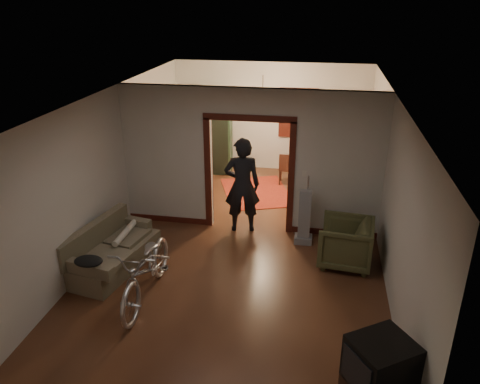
% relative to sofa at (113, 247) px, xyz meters
% --- Properties ---
extents(floor, '(5.00, 8.50, 0.01)m').
position_rel_sofa_xyz_m(floor, '(2.03, 1.18, -0.41)').
color(floor, '#402114').
rests_on(floor, ground).
extents(ceiling, '(5.00, 8.50, 0.01)m').
position_rel_sofa_xyz_m(ceiling, '(2.03, 1.18, 2.39)').
color(ceiling, white).
rests_on(ceiling, floor).
extents(wall_back, '(5.00, 0.02, 2.80)m').
position_rel_sofa_xyz_m(wall_back, '(2.03, 5.43, 0.99)').
color(wall_back, beige).
rests_on(wall_back, floor).
extents(wall_left, '(0.02, 8.50, 2.80)m').
position_rel_sofa_xyz_m(wall_left, '(-0.47, 1.18, 0.99)').
color(wall_left, beige).
rests_on(wall_left, floor).
extents(wall_right, '(0.02, 8.50, 2.80)m').
position_rel_sofa_xyz_m(wall_right, '(4.53, 1.18, 0.99)').
color(wall_right, beige).
rests_on(wall_right, floor).
extents(partition_wall, '(5.00, 0.14, 2.80)m').
position_rel_sofa_xyz_m(partition_wall, '(2.03, 1.93, 0.99)').
color(partition_wall, beige).
rests_on(partition_wall, floor).
extents(door_casing, '(1.74, 0.20, 2.32)m').
position_rel_sofa_xyz_m(door_casing, '(2.03, 1.93, 0.69)').
color(door_casing, '#40150E').
rests_on(door_casing, floor).
extents(far_window, '(0.98, 0.06, 1.28)m').
position_rel_sofa_xyz_m(far_window, '(2.73, 5.39, 1.14)').
color(far_window, black).
rests_on(far_window, wall_back).
extents(chandelier, '(0.24, 0.24, 0.24)m').
position_rel_sofa_xyz_m(chandelier, '(2.03, 3.68, 1.94)').
color(chandelier, '#FFE0A5').
rests_on(chandelier, ceiling).
extents(light_switch, '(0.08, 0.01, 0.12)m').
position_rel_sofa_xyz_m(light_switch, '(3.08, 1.85, 0.84)').
color(light_switch, silver).
rests_on(light_switch, partition_wall).
extents(sofa, '(1.12, 1.89, 0.81)m').
position_rel_sofa_xyz_m(sofa, '(0.00, 0.00, 0.00)').
color(sofa, brown).
rests_on(sofa, floor).
extents(rolled_paper, '(0.11, 0.84, 0.11)m').
position_rel_sofa_xyz_m(rolled_paper, '(0.10, 0.30, 0.12)').
color(rolled_paper, beige).
rests_on(rolled_paper, sofa).
extents(jacket, '(0.44, 0.33, 0.13)m').
position_rel_sofa_xyz_m(jacket, '(0.05, -0.91, 0.27)').
color(jacket, black).
rests_on(jacket, sofa).
extents(bicycle, '(0.72, 1.97, 1.03)m').
position_rel_sofa_xyz_m(bicycle, '(0.88, -0.71, 0.11)').
color(bicycle, silver).
rests_on(bicycle, floor).
extents(armchair, '(0.98, 0.96, 0.81)m').
position_rel_sofa_xyz_m(armchair, '(3.88, 0.83, -0.00)').
color(armchair, '#464728').
rests_on(armchair, floor).
extents(crt_tv, '(0.82, 0.80, 0.53)m').
position_rel_sofa_xyz_m(crt_tv, '(4.11, -2.43, 0.39)').
color(crt_tv, black).
rests_on(crt_tv, tv_stand).
extents(vacuum, '(0.39, 0.35, 1.07)m').
position_rel_sofa_xyz_m(vacuum, '(3.14, 1.47, 0.13)').
color(vacuum, gray).
rests_on(vacuum, floor).
extents(person, '(0.77, 0.59, 1.90)m').
position_rel_sofa_xyz_m(person, '(1.91, 1.79, 0.54)').
color(person, black).
rests_on(person, floor).
extents(oriental_rug, '(2.03, 2.31, 0.01)m').
position_rel_sofa_xyz_m(oriental_rug, '(1.92, 3.71, -0.40)').
color(oriental_rug, maroon).
rests_on(oriental_rug, floor).
extents(locker, '(1.02, 0.61, 1.96)m').
position_rel_sofa_xyz_m(locker, '(0.58, 4.93, 0.57)').
color(locker, '#223924').
rests_on(locker, floor).
extents(globe, '(0.28, 0.28, 0.28)m').
position_rel_sofa_xyz_m(globe, '(0.58, 4.93, 1.53)').
color(globe, '#1E5972').
rests_on(globe, locker).
extents(desk, '(1.18, 0.80, 0.80)m').
position_rel_sofa_xyz_m(desk, '(3.15, 4.86, -0.01)').
color(desk, '#341911').
rests_on(desk, floor).
extents(desk_chair, '(0.45, 0.45, 0.81)m').
position_rel_sofa_xyz_m(desk_chair, '(2.57, 4.39, -0.00)').
color(desk_chair, '#341911').
rests_on(desk_chair, floor).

